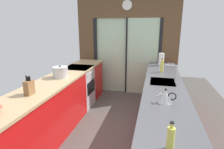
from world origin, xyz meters
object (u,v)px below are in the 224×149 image
at_px(knife_block, 29,87).
at_px(oven_range, 79,87).
at_px(paper_towel_roll, 161,59).
at_px(kettle, 165,96).
at_px(soap_bottle_far, 162,66).
at_px(soap_bottle_near, 171,138).
at_px(stock_pot, 60,72).

bearing_deg(knife_block, oven_range, 90.61).
height_order(oven_range, paper_towel_roll, paper_towel_roll).
height_order(kettle, paper_towel_roll, paper_towel_roll).
relative_size(soap_bottle_far, paper_towel_roll, 0.90).
xyz_separation_m(oven_range, soap_bottle_near, (1.80, -2.50, 0.56)).
xyz_separation_m(oven_range, soap_bottle_far, (1.80, -0.04, 0.58)).
height_order(kettle, soap_bottle_far, soap_bottle_far).
distance_m(kettle, paper_towel_roll, 2.21).
bearing_deg(stock_pot, soap_bottle_far, 24.25).
relative_size(oven_range, paper_towel_roll, 3.01).
bearing_deg(soap_bottle_far, knife_block, -136.66).
xyz_separation_m(oven_range, paper_towel_roll, (1.80, 0.62, 0.60)).
xyz_separation_m(kettle, soap_bottle_near, (-0.00, -0.91, 0.02)).
height_order(stock_pot, paper_towel_roll, paper_towel_roll).
bearing_deg(kettle, stock_pot, 157.17).
distance_m(oven_range, soap_bottle_near, 3.13).
distance_m(knife_block, stock_pot, 0.88).
bearing_deg(oven_range, kettle, -41.50).
relative_size(oven_range, kettle, 3.74).
distance_m(oven_range, knife_block, 1.81).
relative_size(stock_pot, soap_bottle_near, 1.17).
xyz_separation_m(oven_range, knife_block, (0.02, -1.72, 0.57)).
bearing_deg(oven_range, soap_bottle_near, -54.31).
relative_size(stock_pot, kettle, 1.11).
height_order(kettle, soap_bottle_near, soap_bottle_near).
height_order(knife_block, soap_bottle_far, soap_bottle_far).
xyz_separation_m(soap_bottle_near, soap_bottle_far, (-0.00, 2.46, 0.02)).
relative_size(knife_block, soap_bottle_far, 0.97).
relative_size(knife_block, stock_pot, 0.99).
distance_m(oven_range, kettle, 2.46).
height_order(oven_range, knife_block, knife_block).
bearing_deg(knife_block, paper_towel_roll, 52.70).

